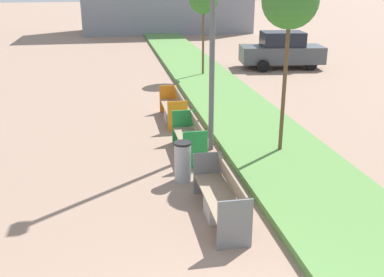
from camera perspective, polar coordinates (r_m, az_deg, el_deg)
The scene contains 7 objects.
planter_grass_strip at distance 16.49m, azimuth 4.89°, elevation 4.35°, with size 2.80×120.00×0.18m.
bench_grey_frame at distance 8.83m, azimuth 3.76°, elevation -7.81°, with size 0.65×2.24×0.94m.
bench_green_frame at distance 11.93m, azimuth -0.25°, elevation -0.29°, with size 0.65×1.91×0.94m.
bench_orange_frame at distance 14.75m, azimuth -2.30°, elevation 3.68°, with size 0.65×2.18×0.94m.
litter_bin at distance 10.31m, azimuth -1.19°, elevation -2.94°, with size 0.40×0.40×0.95m.
sapling_tree_near at distance 11.32m, azimuth 12.37°, elevation 16.65°, with size 1.37×1.37×4.63m.
parked_car_distant at distance 24.01m, azimuth 11.32°, elevation 10.91°, with size 4.39×2.28×1.86m.
Camera 1 is at (-1.03, -3.32, 4.45)m, focal length 42.00 mm.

